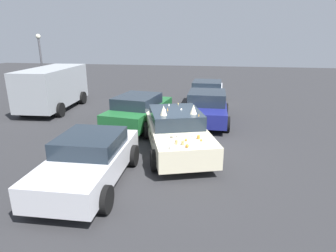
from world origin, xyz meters
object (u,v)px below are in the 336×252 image
at_px(parked_van_near_right, 53,87).
at_px(parked_sedan_far_left, 207,92).
at_px(lot_lamp_post, 41,60).
at_px(parked_sedan_near_left, 90,159).
at_px(parked_sedan_row_back_center, 207,107).
at_px(art_car_decorated, 176,131).
at_px(parked_sedan_behind_right, 139,110).

distance_m(parked_van_near_right, parked_sedan_far_left, 8.66).
bearing_deg(lot_lamp_post, parked_van_near_right, -139.76).
bearing_deg(parked_sedan_far_left, parked_sedan_near_left, 165.78).
relative_size(parked_van_near_right, parked_sedan_near_left, 1.22).
bearing_deg(parked_sedan_row_back_center, art_car_decorated, -14.05).
distance_m(parked_van_near_right, lot_lamp_post, 3.40).
relative_size(art_car_decorated, parked_van_near_right, 0.98).
bearing_deg(parked_sedan_far_left, art_car_decorated, 175.04).
relative_size(parked_van_near_right, parked_sedan_behind_right, 1.13).
distance_m(parked_sedan_near_left, parked_sedan_far_left, 10.64).
height_order(parked_sedan_behind_right, parked_sedan_far_left, parked_sedan_behind_right).
height_order(parked_van_near_right, lot_lamp_post, lot_lamp_post).
xyz_separation_m(art_car_decorated, parked_van_near_right, (4.77, 7.39, 0.53)).
bearing_deg(art_car_decorated, parked_sedan_near_left, -54.83).
bearing_deg(parked_sedan_near_left, parked_sedan_behind_right, 178.88).
bearing_deg(parked_sedan_row_back_center, parked_sedan_far_left, -178.31).
bearing_deg(art_car_decorated, parked_van_near_right, -141.01).
relative_size(parked_sedan_near_left, lot_lamp_post, 1.03).
distance_m(parked_sedan_behind_right, parked_sedan_far_left, 5.70).
bearing_deg(art_car_decorated, parked_sedan_behind_right, -160.43).
bearing_deg(parked_sedan_near_left, art_car_decorated, 141.70).
height_order(parked_sedan_near_left, parked_sedan_far_left, parked_sedan_far_left).
height_order(parked_sedan_near_left, parked_sedan_row_back_center, parked_sedan_row_back_center).
bearing_deg(parked_sedan_near_left, parked_van_near_right, -145.72).
bearing_deg(parked_sedan_behind_right, parked_sedan_near_left, -171.04).
relative_size(parked_sedan_near_left, parked_sedan_far_left, 1.03).
bearing_deg(parked_sedan_behind_right, lot_lamp_post, 66.81).
bearing_deg(parked_sedan_behind_right, parked_sedan_row_back_center, -63.01).
distance_m(parked_sedan_near_left, parked_sedan_row_back_center, 6.94).
bearing_deg(parked_van_near_right, art_car_decorated, 53.27).
distance_m(parked_sedan_far_left, lot_lamp_post, 10.38).
bearing_deg(parked_sedan_near_left, lot_lamp_post, -144.60).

